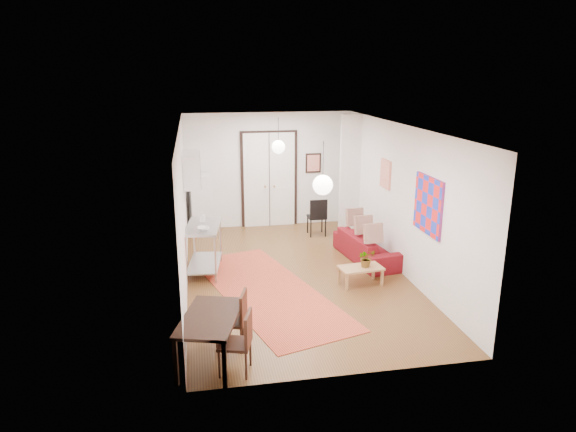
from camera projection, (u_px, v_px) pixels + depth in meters
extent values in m
plane|color=brown|center=(296.00, 275.00, 10.10)|extent=(7.00, 7.00, 0.00)
cube|color=white|center=(296.00, 127.00, 9.31)|extent=(4.20, 7.00, 0.02)
cube|color=silver|center=(269.00, 170.00, 13.02)|extent=(4.20, 0.02, 2.90)
cube|color=silver|center=(351.00, 273.00, 6.40)|extent=(4.20, 0.02, 2.90)
cube|color=silver|center=(183.00, 209.00, 9.34)|extent=(0.02, 7.00, 2.90)
cube|color=silver|center=(401.00, 199.00, 10.07)|extent=(0.02, 7.00, 2.90)
cube|color=white|center=(269.00, 180.00, 13.04)|extent=(1.44, 0.06, 2.50)
cube|color=silver|center=(350.00, 175.00, 12.44)|extent=(0.50, 0.10, 2.90)
cube|color=white|center=(192.00, 170.00, 10.67)|extent=(0.35, 1.00, 0.70)
cube|color=red|center=(428.00, 205.00, 8.83)|extent=(0.05, 1.00, 1.00)
cube|color=#F4E9CB|center=(386.00, 174.00, 10.73)|extent=(0.05, 0.50, 0.60)
cube|color=red|center=(313.00, 163.00, 13.15)|extent=(0.40, 0.03, 0.50)
cube|color=#8F5D3B|center=(184.00, 163.00, 11.10)|extent=(0.03, 0.44, 0.54)
sphere|color=white|center=(278.00, 147.00, 11.38)|extent=(0.30, 0.30, 0.30)
cylinder|color=black|center=(278.00, 129.00, 11.27)|extent=(0.01, 0.01, 0.50)
sphere|color=white|center=(323.00, 185.00, 7.60)|extent=(0.30, 0.30, 0.30)
cylinder|color=black|center=(323.00, 158.00, 7.49)|extent=(0.01, 0.01, 0.50)
cube|color=#C34D30|center=(267.00, 291.00, 9.39)|extent=(2.72, 4.53, 0.01)
imported|color=maroon|center=(367.00, 247.00, 10.88)|extent=(1.01, 2.00, 0.56)
cube|color=#A9844F|center=(361.00, 268.00, 9.56)|extent=(0.85, 0.54, 0.04)
cube|color=#A9844F|center=(345.00, 282.00, 9.38)|extent=(0.05, 0.05, 0.32)
cube|color=#A9844F|center=(382.00, 279.00, 9.50)|extent=(0.05, 0.05, 0.32)
cube|color=#A9844F|center=(339.00, 275.00, 9.72)|extent=(0.05, 0.05, 0.32)
cube|color=#A9844F|center=(375.00, 272.00, 9.84)|extent=(0.05, 0.05, 0.32)
imported|color=#35662E|center=(366.00, 258.00, 9.53)|extent=(0.31, 0.34, 0.35)
cube|color=#AFB2B4|center=(203.00, 226.00, 10.02)|extent=(0.80, 1.34, 0.04)
cube|color=#AFB2B4|center=(205.00, 263.00, 10.22)|extent=(0.76, 1.30, 0.03)
cylinder|color=#AFB2B4|center=(190.00, 261.00, 9.54)|extent=(0.04, 0.04, 0.95)
cylinder|color=#AFB2B4|center=(220.00, 259.00, 9.63)|extent=(0.04, 0.04, 0.95)
cylinder|color=#AFB2B4|center=(190.00, 241.00, 10.66)|extent=(0.04, 0.04, 0.95)
cylinder|color=#AFB2B4|center=(217.00, 239.00, 10.76)|extent=(0.04, 0.04, 0.95)
imported|color=beige|center=(203.00, 228.00, 9.72)|extent=(0.26, 0.26, 0.06)
imported|color=teal|center=(202.00, 217.00, 10.22)|extent=(0.10, 0.11, 0.20)
cube|color=silver|center=(201.00, 204.00, 12.58)|extent=(0.58, 0.58, 1.45)
cube|color=black|center=(210.00, 317.00, 6.92)|extent=(1.04, 1.41, 0.04)
cube|color=black|center=(188.00, 366.00, 6.41)|extent=(0.07, 0.07, 0.65)
cube|color=black|center=(238.00, 361.00, 6.52)|extent=(0.07, 0.07, 0.65)
cube|color=black|center=(188.00, 323.00, 7.51)|extent=(0.07, 0.07, 0.65)
cube|color=black|center=(231.00, 319.00, 7.62)|extent=(0.07, 0.07, 0.65)
cube|color=#3D2113|center=(231.00, 321.00, 7.37)|extent=(0.51, 0.49, 0.04)
cube|color=#3D2113|center=(230.00, 301.00, 7.48)|extent=(0.15, 0.39, 0.43)
cylinder|color=#3D2113|center=(220.00, 341.00, 7.23)|extent=(0.03, 0.03, 0.41)
cylinder|color=#3D2113|center=(244.00, 339.00, 7.29)|extent=(0.03, 0.03, 0.41)
cylinder|color=#3D2113|center=(219.00, 329.00, 7.57)|extent=(0.03, 0.03, 0.41)
cylinder|color=#3D2113|center=(242.00, 327.00, 7.62)|extent=(0.03, 0.03, 0.41)
cube|color=#3D2113|center=(235.00, 344.00, 6.76)|extent=(0.51, 0.49, 0.04)
cube|color=#3D2113|center=(233.00, 321.00, 6.87)|extent=(0.15, 0.39, 0.43)
cylinder|color=#3D2113|center=(223.00, 366.00, 6.62)|extent=(0.03, 0.03, 0.41)
cylinder|color=#3D2113|center=(249.00, 364.00, 6.67)|extent=(0.03, 0.03, 0.41)
cylinder|color=#3D2113|center=(222.00, 352.00, 6.95)|extent=(0.03, 0.03, 0.41)
cylinder|color=#3D2113|center=(246.00, 350.00, 7.01)|extent=(0.03, 0.03, 0.41)
cube|color=black|center=(317.00, 217.00, 12.48)|extent=(0.43, 0.43, 0.04)
cube|color=black|center=(315.00, 205.00, 12.59)|extent=(0.42, 0.04, 0.45)
cylinder|color=black|center=(311.00, 228.00, 12.33)|extent=(0.03, 0.03, 0.45)
cylinder|color=black|center=(326.00, 228.00, 12.40)|extent=(0.03, 0.03, 0.45)
cylinder|color=black|center=(308.00, 224.00, 12.68)|extent=(0.03, 0.03, 0.45)
cylinder|color=black|center=(322.00, 223.00, 12.74)|extent=(0.03, 0.03, 0.45)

